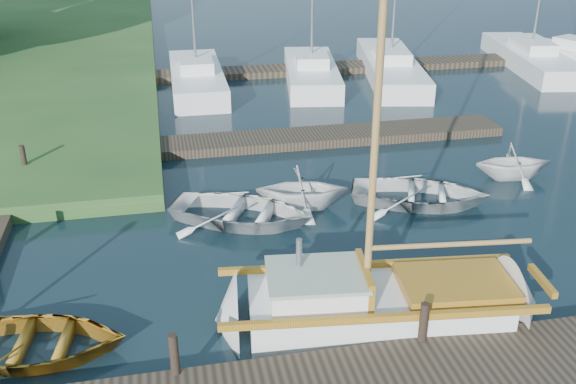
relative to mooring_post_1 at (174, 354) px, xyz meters
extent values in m
plane|color=black|center=(3.00, 5.00, -0.70)|extent=(160.00, 160.00, 0.00)
cube|color=black|center=(5.00, 11.50, -0.55)|extent=(14.00, 1.60, 0.30)
cube|color=black|center=(13.00, 21.00, -0.55)|extent=(30.00, 1.60, 0.30)
cylinder|color=black|center=(0.00, 0.00, 0.00)|extent=(0.16, 0.16, 0.80)
cylinder|color=black|center=(4.50, 0.00, 0.00)|extent=(0.16, 0.16, 0.80)
cylinder|color=black|center=(-4.00, 10.00, 0.00)|extent=(0.16, 0.16, 0.80)
cube|color=white|center=(3.98, 1.14, -0.47)|extent=(5.19, 2.54, 0.90)
cone|color=white|center=(7.01, 0.81, -0.47)|extent=(1.51, 2.09, 1.96)
cone|color=white|center=(1.05, 1.46, -0.47)|extent=(1.21, 2.06, 1.96)
cube|color=#875413|center=(4.08, 2.08, 0.04)|extent=(6.18, 0.80, 0.14)
cube|color=#875413|center=(3.88, 0.21, 0.04)|extent=(6.18, 0.80, 0.14)
cube|color=#875413|center=(7.36, 0.77, 0.04)|extent=(0.24, 1.11, 0.14)
cube|color=white|center=(2.79, 1.27, 0.20)|extent=(1.94, 1.59, 0.44)
cube|color=#9FB39C|center=(2.79, 1.27, 0.45)|extent=(2.05, 1.70, 0.08)
cube|color=#875413|center=(3.73, 1.17, 0.28)|extent=(0.27, 1.40, 0.60)
cylinder|color=slate|center=(2.52, 1.60, 0.78)|extent=(0.12, 0.12, 0.60)
cube|color=#875413|center=(5.57, 0.97, 0.08)|extent=(2.35, 1.73, 0.20)
cylinder|color=olive|center=(3.78, 1.16, 4.18)|extent=(0.14, 0.14, 8.40)
cylinder|color=olive|center=(5.37, 0.99, 0.98)|extent=(3.19, 0.45, 0.10)
imported|color=#875413|center=(-2.58, 1.42, -0.34)|extent=(3.77, 2.93, 0.72)
imported|color=white|center=(1.96, 5.97, -0.31)|extent=(4.56, 4.07, 0.78)
imported|color=white|center=(3.70, 6.48, -0.04)|extent=(2.83, 2.55, 1.32)
imported|color=white|center=(6.95, 6.09, -0.31)|extent=(4.46, 3.84, 0.78)
imported|color=white|center=(10.37, 7.19, -0.09)|extent=(2.51, 2.23, 1.21)
cube|color=white|center=(1.79, 19.15, -0.25)|extent=(2.32, 7.78, 0.90)
cube|color=white|center=(1.79, 19.15, 0.45)|extent=(1.44, 2.73, 0.50)
cube|color=white|center=(6.96, 18.99, -0.25)|extent=(3.36, 7.52, 0.90)
cube|color=white|center=(6.96, 18.99, 0.45)|extent=(1.80, 2.74, 0.50)
cube|color=white|center=(10.88, 19.35, -0.25)|extent=(3.99, 9.65, 0.90)
cube|color=white|center=(10.88, 19.35, 0.45)|extent=(2.01, 3.50, 0.50)
cube|color=white|center=(18.34, 19.73, -0.25)|extent=(3.74, 9.17, 0.90)
cube|color=white|center=(18.34, 19.73, 0.45)|extent=(1.93, 3.32, 0.50)
camera|label=1|loc=(0.14, -8.93, 7.05)|focal=40.00mm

